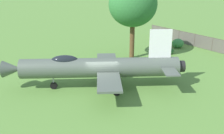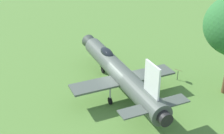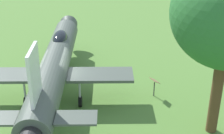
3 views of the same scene
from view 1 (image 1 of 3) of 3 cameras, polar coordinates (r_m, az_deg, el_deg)
ground_plane at (r=22.57m, az=-2.54°, el=-4.52°), size 200.00×200.00×0.00m
display_jet at (r=21.87m, az=-3.60°, el=-0.06°), size 14.62×9.08×4.97m
shade_tree at (r=29.22m, az=4.54°, el=13.24°), size 5.28×4.92×8.47m
shrub_near_fence at (r=32.59m, az=11.95°, el=3.38°), size 1.42×1.26×0.68m
shrub_by_tree at (r=35.47m, az=13.97°, el=4.97°), size 1.52×1.45×1.19m
info_plaque at (r=27.67m, az=-2.24°, el=2.01°), size 0.66×0.50×1.14m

